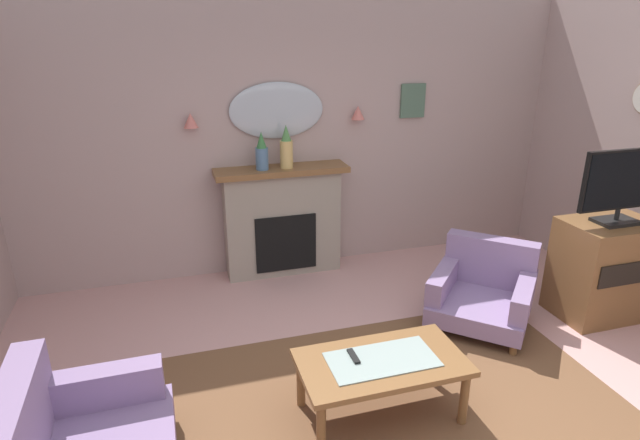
{
  "coord_description": "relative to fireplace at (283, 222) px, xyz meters",
  "views": [
    {
      "loc": [
        -1.35,
        -2.33,
        2.48
      ],
      "look_at": [
        -0.14,
        1.67,
        0.94
      ],
      "focal_mm": 29.29,
      "sensor_mm": 36.0,
      "label": 1
    }
  ],
  "objects": [
    {
      "name": "coffee_table",
      "position": [
        0.12,
        -2.38,
        -0.19
      ],
      "size": [
        1.1,
        0.6,
        0.45
      ],
      "color": "brown",
      "rests_on": "ground"
    },
    {
      "name": "patterned_rug",
      "position": [
        0.24,
        -2.5,
        -0.56
      ],
      "size": [
        3.2,
        2.4,
        0.01
      ],
      "primitive_type": "cube",
      "color": "brown",
      "rests_on": "ground"
    },
    {
      "name": "mantel_vase_left",
      "position": [
        -0.2,
        -0.03,
        0.76
      ],
      "size": [
        0.13,
        0.13,
        0.38
      ],
      "color": "#4C7093",
      "rests_on": "fireplace"
    },
    {
      "name": "wall_back",
      "position": [
        0.24,
        0.22,
        0.87
      ],
      "size": [
        6.75,
        0.1,
        2.88
      ],
      "primitive_type": "cube",
      "color": "#B29993",
      "rests_on": "ground"
    },
    {
      "name": "wall_mirror",
      "position": [
        -0.0,
        0.14,
        1.14
      ],
      "size": [
        0.96,
        0.06,
        0.56
      ],
      "primitive_type": "ellipsoid",
      "color": "#B2BCC6"
    },
    {
      "name": "wall_sconce_right",
      "position": [
        0.85,
        0.09,
        1.09
      ],
      "size": [
        0.14,
        0.14,
        0.14
      ],
      "primitive_type": "cone",
      "color": "#D17066"
    },
    {
      "name": "armchair_in_corner",
      "position": [
        1.47,
        -1.5,
        -0.27
      ],
      "size": [
        1.14,
        1.15,
        0.71
      ],
      "color": "gray",
      "rests_on": "ground"
    },
    {
      "name": "wall_sconce_left",
      "position": [
        -0.85,
        0.09,
        1.09
      ],
      "size": [
        0.14,
        0.14,
        0.14
      ],
      "primitive_type": "cone",
      "color": "#D17066"
    },
    {
      "name": "tv_remote",
      "position": [
        -0.06,
        -2.31,
        -0.12
      ],
      "size": [
        0.04,
        0.16,
        0.02
      ],
      "primitive_type": "cube",
      "color": "black",
      "rests_on": "coffee_table"
    },
    {
      "name": "tv_cabinet",
      "position": [
        2.57,
        -1.7,
        -0.12
      ],
      "size": [
        0.8,
        0.57,
        0.9
      ],
      "color": "brown",
      "rests_on": "ground"
    },
    {
      "name": "fireplace",
      "position": [
        0.0,
        0.0,
        0.0
      ],
      "size": [
        1.36,
        0.36,
        1.16
      ],
      "color": "gray",
      "rests_on": "ground"
    },
    {
      "name": "tv_flatscreen",
      "position": [
        2.57,
        -1.72,
        0.68
      ],
      "size": [
        0.84,
        0.24,
        0.65
      ],
      "color": "black",
      "rests_on": "tv_cabinet"
    },
    {
      "name": "mantel_vase_centre",
      "position": [
        0.05,
        -0.03,
        0.78
      ],
      "size": [
        0.13,
        0.13,
        0.44
      ],
      "color": "tan",
      "rests_on": "fireplace"
    },
    {
      "name": "framed_picture",
      "position": [
        1.5,
        0.15,
        1.18
      ],
      "size": [
        0.28,
        0.03,
        0.36
      ],
      "primitive_type": "cube",
      "color": "#4C6B56"
    }
  ]
}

